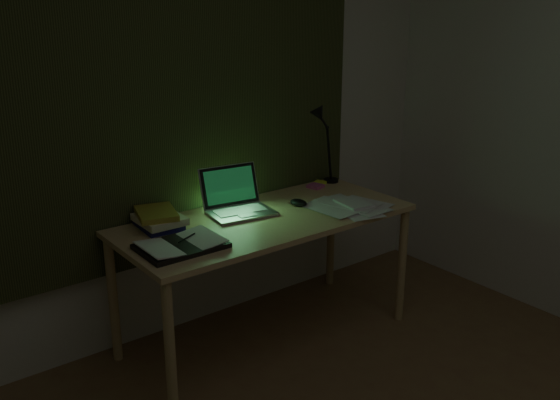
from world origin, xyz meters
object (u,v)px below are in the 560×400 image
at_px(desk, 266,279).
at_px(loose_papers, 345,205).
at_px(open_textbook, 181,245).
at_px(laptop, 241,193).
at_px(desk_lamp, 332,143).
at_px(book_stack, 159,218).

bearing_deg(desk, loose_papers, -16.14).
bearing_deg(open_textbook, laptop, 24.09).
xyz_separation_m(desk, desk_lamp, (0.69, 0.27, 0.59)).
bearing_deg(loose_papers, desk, 163.86).
distance_m(book_stack, desk_lamp, 1.21).
xyz_separation_m(laptop, loose_papers, (0.51, -0.23, -0.11)).
xyz_separation_m(laptop, book_stack, (-0.42, 0.09, -0.07)).
height_order(loose_papers, desk_lamp, desk_lamp).
xyz_separation_m(laptop, open_textbook, (-0.47, -0.21, -0.10)).
height_order(laptop, desk_lamp, desk_lamp).
height_order(laptop, book_stack, laptop).
xyz_separation_m(desk, book_stack, (-0.50, 0.20, 0.40)).
distance_m(desk, laptop, 0.48).
distance_m(desk, book_stack, 0.67).
distance_m(laptop, desk_lamp, 0.79).
bearing_deg(desk, open_textbook, -169.54).
relative_size(desk, loose_papers, 4.66).
bearing_deg(desk_lamp, laptop, -169.05).
relative_size(open_textbook, desk_lamp, 0.76).
xyz_separation_m(book_stack, desk_lamp, (1.19, 0.07, 0.20)).
relative_size(book_stack, desk_lamp, 0.49).
relative_size(open_textbook, book_stack, 1.56).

